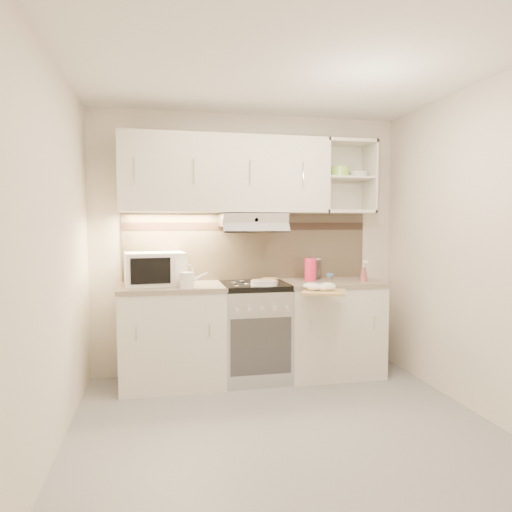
% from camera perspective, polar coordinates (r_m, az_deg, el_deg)
% --- Properties ---
extents(ground, '(3.00, 3.00, 0.00)m').
position_cam_1_polar(ground, '(3.43, 3.77, -20.86)').
color(ground, gray).
rests_on(ground, ground).
extents(room_shell, '(3.04, 2.84, 2.52)m').
position_cam_1_polar(room_shell, '(3.47, 2.29, 7.06)').
color(room_shell, beige).
rests_on(room_shell, ground).
extents(base_cabinet_left, '(0.90, 0.60, 0.86)m').
position_cam_1_polar(base_cabinet_left, '(4.22, -10.38, -9.94)').
color(base_cabinet_left, silver).
rests_on(base_cabinet_left, ground).
extents(worktop_left, '(0.92, 0.62, 0.04)m').
position_cam_1_polar(worktop_left, '(4.13, -10.46, -3.87)').
color(worktop_left, gray).
rests_on(worktop_left, base_cabinet_left).
extents(base_cabinet_right, '(0.90, 0.60, 0.86)m').
position_cam_1_polar(base_cabinet_right, '(4.51, 9.29, -9.01)').
color(base_cabinet_right, silver).
rests_on(base_cabinet_right, ground).
extents(worktop_right, '(0.92, 0.62, 0.04)m').
position_cam_1_polar(worktop_right, '(4.43, 9.36, -3.33)').
color(worktop_right, gray).
rests_on(worktop_right, base_cabinet_right).
extents(electric_range, '(0.60, 0.60, 0.90)m').
position_cam_1_polar(electric_range, '(4.30, -0.20, -9.33)').
color(electric_range, '#B7B7BC').
rests_on(electric_range, ground).
extents(microwave, '(0.55, 0.44, 0.29)m').
position_cam_1_polar(microwave, '(4.16, -12.52, -1.56)').
color(microwave, white).
rests_on(microwave, worktop_left).
extents(watering_can, '(0.24, 0.12, 0.21)m').
position_cam_1_polar(watering_can, '(3.91, -8.50, -2.90)').
color(watering_can, white).
rests_on(watering_can, worktop_left).
extents(plate_stack, '(0.24, 0.24, 0.05)m').
position_cam_1_polar(plate_stack, '(4.05, 1.00, -3.37)').
color(plate_stack, white).
rests_on(plate_stack, electric_range).
extents(bread_loaf, '(0.16, 0.16, 0.04)m').
position_cam_1_polar(bread_loaf, '(4.26, 1.78, -3.04)').
color(bread_loaf, '#A68D47').
rests_on(bread_loaf, electric_range).
extents(pink_pitcher, '(0.12, 0.11, 0.22)m').
position_cam_1_polar(pink_pitcher, '(4.40, 6.82, -1.65)').
color(pink_pitcher, '#F62451').
rests_on(pink_pitcher, worktop_right).
extents(glass_jar, '(0.11, 0.11, 0.21)m').
position_cam_1_polar(glass_jar, '(4.57, 7.49, -1.51)').
color(glass_jar, white).
rests_on(glass_jar, worktop_right).
extents(spice_jar, '(0.06, 0.06, 0.09)m').
position_cam_1_polar(spice_jar, '(4.25, 9.20, -2.77)').
color(spice_jar, white).
rests_on(spice_jar, worktop_right).
extents(spray_bottle, '(0.08, 0.08, 0.21)m').
position_cam_1_polar(spray_bottle, '(4.46, 13.31, -2.01)').
color(spray_bottle, pink).
rests_on(spray_bottle, worktop_right).
extents(cutting_board, '(0.46, 0.44, 0.02)m').
position_cam_1_polar(cutting_board, '(3.90, 8.49, -4.46)').
color(cutting_board, '#C07959').
rests_on(cutting_board, base_cabinet_right).
extents(dish_towel, '(0.33, 0.30, 0.07)m').
position_cam_1_polar(dish_towel, '(3.90, 7.91, -3.79)').
color(dish_towel, silver).
rests_on(dish_towel, cutting_board).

